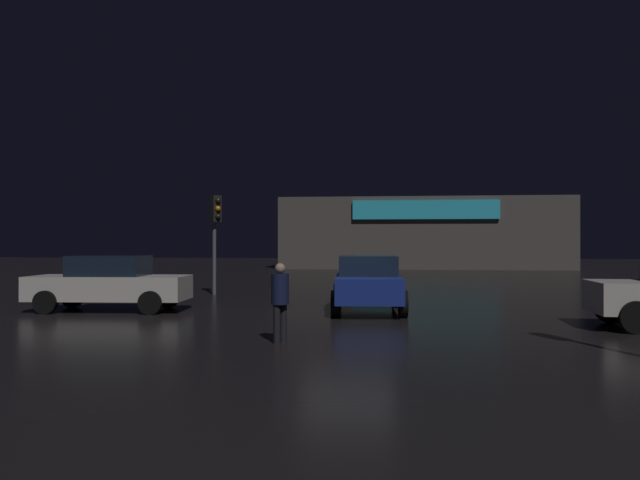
% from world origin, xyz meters
% --- Properties ---
extents(ground_plane, '(120.00, 120.00, 0.00)m').
position_xyz_m(ground_plane, '(0.00, 0.00, 0.00)').
color(ground_plane, black).
extents(store_building, '(21.09, 10.01, 5.22)m').
position_xyz_m(store_building, '(3.71, 33.21, 2.62)').
color(store_building, '#4C4742').
rests_on(store_building, ground).
extents(traffic_signal_main, '(0.41, 0.43, 3.68)m').
position_xyz_m(traffic_signal_main, '(-5.25, 6.17, 2.66)').
color(traffic_signal_main, '#595B60').
rests_on(traffic_signal_main, ground).
extents(car_near, '(4.47, 2.09, 1.57)m').
position_xyz_m(car_near, '(-6.76, 0.52, 0.79)').
color(car_near, silver).
rests_on(car_near, ground).
extents(car_far, '(2.16, 4.02, 1.57)m').
position_xyz_m(car_far, '(0.53, 1.05, 0.82)').
color(car_far, navy).
rests_on(car_far, ground).
extents(pedestrian, '(0.48, 0.48, 1.54)m').
position_xyz_m(pedestrian, '(-0.98, -4.56, 0.89)').
color(pedestrian, black).
rests_on(pedestrian, ground).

